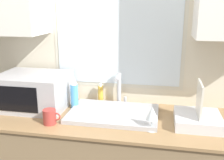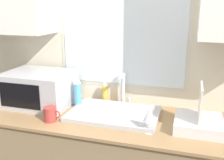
# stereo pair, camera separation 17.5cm
# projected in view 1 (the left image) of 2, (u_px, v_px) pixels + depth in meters

# --- Properties ---
(wall_back) EXTENTS (6.00, 0.38, 2.60)m
(wall_back) POSITION_uv_depth(u_px,v_px,m) (117.00, 39.00, 2.01)
(wall_back) COLOR beige
(wall_back) RESTS_ON ground_plane
(sink_basin) EXTENTS (0.63, 0.43, 0.03)m
(sink_basin) POSITION_uv_depth(u_px,v_px,m) (114.00, 113.00, 1.88)
(sink_basin) COLOR #B2B2B7
(sink_basin) RESTS_ON countertop
(faucet) EXTENTS (0.08, 0.16, 0.25)m
(faucet) POSITION_uv_depth(u_px,v_px,m) (119.00, 87.00, 2.05)
(faucet) COLOR #B7B7BC
(faucet) RESTS_ON countertop
(microwave) EXTENTS (0.51, 0.40, 0.26)m
(microwave) POSITION_uv_depth(u_px,v_px,m) (34.00, 91.00, 2.00)
(microwave) COLOR #B2B2B7
(microwave) RESTS_ON countertop
(dish_rack) EXTENTS (0.30, 0.31, 0.29)m
(dish_rack) POSITION_uv_depth(u_px,v_px,m) (198.00, 118.00, 1.72)
(dish_rack) COLOR silver
(dish_rack) RESTS_ON countertop
(spray_bottle) EXTENTS (0.06, 0.06, 0.25)m
(spray_bottle) POSITION_uv_depth(u_px,v_px,m) (74.00, 93.00, 1.98)
(spray_bottle) COLOR #4C99D8
(spray_bottle) RESTS_ON countertop
(soap_bottle) EXTENTS (0.04, 0.04, 0.16)m
(soap_bottle) POSITION_uv_depth(u_px,v_px,m) (101.00, 94.00, 2.12)
(soap_bottle) COLOR gold
(soap_bottle) RESTS_ON countertop
(mug_near_sink) EXTENTS (0.12, 0.09, 0.10)m
(mug_near_sink) POSITION_uv_depth(u_px,v_px,m) (50.00, 117.00, 1.73)
(mug_near_sink) COLOR #A53833
(mug_near_sink) RESTS_ON countertop
(wine_glass) EXTENTS (0.08, 0.08, 0.16)m
(wine_glass) POSITION_uv_depth(u_px,v_px,m) (152.00, 114.00, 1.62)
(wine_glass) COLOR silver
(wine_glass) RESTS_ON countertop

